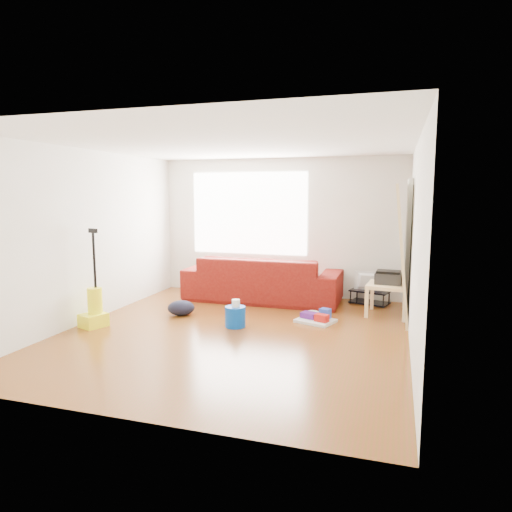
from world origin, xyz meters
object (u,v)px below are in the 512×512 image
(bucket, at_px, (235,327))
(sofa, at_px, (263,300))
(cleaning_tray, at_px, (317,318))
(tv_stand, at_px, (370,297))
(vacuum, at_px, (94,308))
(backpack, at_px, (181,315))
(side_table, at_px, (388,289))

(bucket, bearing_deg, sofa, 92.88)
(bucket, height_order, cleaning_tray, cleaning_tray)
(sofa, bearing_deg, cleaning_tray, 136.42)
(tv_stand, distance_m, vacuum, 4.43)
(bucket, relative_size, cleaning_tray, 0.47)
(sofa, bearing_deg, backpack, 55.23)
(cleaning_tray, distance_m, backpack, 2.08)
(side_table, xyz_separation_m, vacuum, (-3.95, -1.84, -0.16))
(side_table, height_order, backpack, side_table)
(backpack, bearing_deg, sofa, 33.31)
(backpack, bearing_deg, bucket, -40.21)
(sofa, xyz_separation_m, bucket, (0.08, -1.66, 0.00))
(sofa, relative_size, tv_stand, 3.82)
(vacuum, bearing_deg, backpack, 65.29)
(tv_stand, distance_m, cleaning_tray, 1.52)
(tv_stand, xyz_separation_m, backpack, (-2.74, -1.60, -0.13))
(side_table, xyz_separation_m, cleaning_tray, (-0.97, -0.70, -0.36))
(sofa, relative_size, side_table, 4.10)
(sofa, bearing_deg, tv_stand, -171.56)
(side_table, xyz_separation_m, backpack, (-3.04, -0.94, -0.41))
(side_table, distance_m, vacuum, 4.36)
(side_table, bearing_deg, backpack, -162.75)
(vacuum, bearing_deg, tv_stand, 54.99)
(bucket, bearing_deg, backpack, 161.71)
(tv_stand, xyz_separation_m, vacuum, (-3.65, -2.50, 0.13))
(tv_stand, height_order, cleaning_tray, tv_stand)
(tv_stand, bearing_deg, cleaning_tray, -99.92)
(vacuum, bearing_deg, side_table, 45.60)
(tv_stand, height_order, side_table, side_table)
(sofa, distance_m, vacuum, 2.90)
(cleaning_tray, bearing_deg, backpack, -173.31)
(tv_stand, relative_size, vacuum, 0.51)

